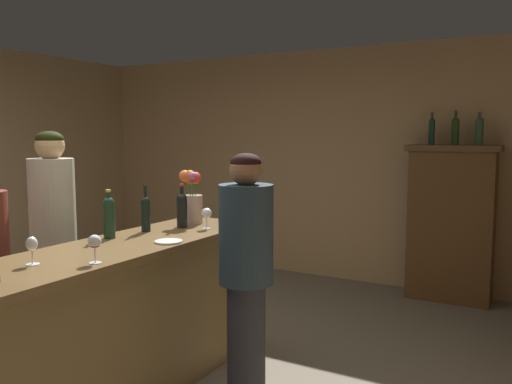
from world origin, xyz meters
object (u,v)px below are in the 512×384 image
at_px(display_bottle_left, 432,130).
at_px(display_bottle_center, 479,130).
at_px(wine_glass_front, 95,243).
at_px(wine_bottle_riesling, 146,212).
at_px(wine_bottle_pinot, 109,215).
at_px(wine_glass_rear, 32,245).
at_px(cheese_plate, 169,242).
at_px(bar_counter, 116,324).
at_px(bartender, 246,272).
at_px(display_cabinet, 451,220).
at_px(wine_glass_mid, 207,214).
at_px(patron_redhead, 54,234).
at_px(wine_bottle_rose, 182,208).
at_px(flower_arrangement, 192,197).
at_px(display_bottle_midleft, 455,130).

xyz_separation_m(display_bottle_left, display_bottle_center, (0.45, 0.00, 0.00)).
bearing_deg(wine_glass_front, wine_bottle_riesling, 114.74).
height_order(wine_bottle_pinot, wine_glass_rear, wine_bottle_pinot).
bearing_deg(cheese_plate, bar_counter, -131.89).
xyz_separation_m(wine_bottle_pinot, wine_glass_front, (0.44, -0.54, -0.04)).
height_order(wine_glass_rear, display_bottle_center, display_bottle_center).
bearing_deg(bartender, wine_bottle_riesling, -28.61).
bearing_deg(display_cabinet, bartender, -102.89).
relative_size(display_cabinet, wine_glass_mid, 10.32).
height_order(wine_glass_front, wine_glass_rear, wine_glass_front).
bearing_deg(wine_glass_front, wine_bottle_pinot, 128.97).
height_order(patron_redhead, bartender, patron_redhead).
height_order(display_cabinet, display_bottle_left, display_bottle_left).
bearing_deg(wine_glass_front, wine_glass_mid, 93.90).
relative_size(wine_bottle_pinot, wine_bottle_rose, 1.00).
height_order(wine_glass_mid, patron_redhead, patron_redhead).
xyz_separation_m(wine_bottle_riesling, display_bottle_left, (1.40, 2.73, 0.59)).
relative_size(bar_counter, display_bottle_center, 7.53).
height_order(flower_arrangement, display_bottle_center, display_bottle_center).
bearing_deg(wine_bottle_pinot, wine_bottle_rose, 73.04).
bearing_deg(display_bottle_center, wine_bottle_riesling, -124.09).
bearing_deg(bartender, display_cabinet, -119.35).
height_order(display_bottle_midleft, patron_redhead, display_bottle_midleft).
bearing_deg(bar_counter, cheese_plate, 48.11).
distance_m(wine_bottle_pinot, cheese_plate, 0.46).
height_order(bar_counter, wine_bottle_pinot, wine_bottle_pinot).
bearing_deg(patron_redhead, display_bottle_left, 87.85).
relative_size(display_cabinet, patron_redhead, 0.92).
bearing_deg(wine_glass_mid, bartender, -38.63).
distance_m(bar_counter, patron_redhead, 0.98).
distance_m(flower_arrangement, bartender, 1.12).
distance_m(bar_counter, display_bottle_left, 3.65).
height_order(wine_glass_mid, display_bottle_midleft, display_bottle_midleft).
xyz_separation_m(bar_counter, display_bottle_center, (1.69, 3.20, 1.23)).
relative_size(display_bottle_left, patron_redhead, 0.20).
relative_size(wine_bottle_pinot, cheese_plate, 1.82).
relative_size(wine_glass_rear, display_bottle_midleft, 0.43).
xyz_separation_m(wine_glass_front, cheese_plate, (-0.01, 0.62, -0.10)).
bearing_deg(cheese_plate, patron_redhead, -179.00).
xyz_separation_m(display_cabinet, flower_arrangement, (-1.53, -2.29, 0.38)).
height_order(display_cabinet, display_bottle_midleft, display_bottle_midleft).
height_order(wine_bottle_pinot, flower_arrangement, flower_arrangement).
bearing_deg(display_bottle_midleft, wine_bottle_riesling, -120.79).
distance_m(wine_bottle_rose, flower_arrangement, 0.19).
bearing_deg(wine_glass_mid, wine_bottle_riesling, -135.55).
bearing_deg(display_bottle_midleft, cheese_plate, -112.85).
bearing_deg(display_bottle_left, wine_glass_rear, -108.71).
distance_m(bar_counter, cheese_plate, 0.61).
bearing_deg(wine_glass_front, patron_redhead, 150.47).
distance_m(display_cabinet, display_bottle_left, 0.93).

